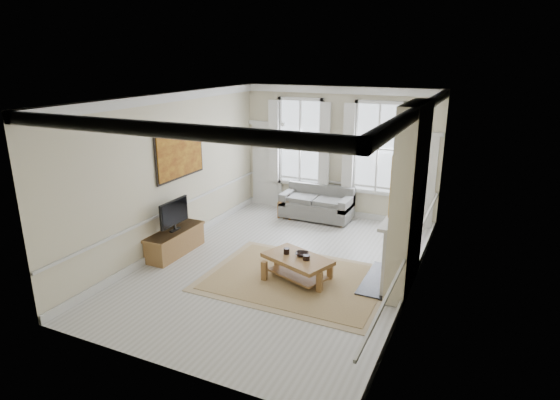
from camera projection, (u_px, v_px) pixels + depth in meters
The scene contains 23 objects.
floor at pixel (280, 266), 9.57m from camera, with size 7.20×7.20×0.00m, color #B7B5AD.
ceiling at pixel (280, 97), 8.56m from camera, with size 7.20×7.20×0.00m, color white.
back_wall at pixel (338, 153), 12.18m from camera, with size 5.20×5.20×0.00m, color beige.
left_wall at pixel (171, 173), 10.11m from camera, with size 7.20×7.20×0.00m, color beige.
right_wall at pixel (417, 204), 8.02m from camera, with size 7.20×7.20×0.00m, color beige.
window_left at pixel (300, 142), 12.50m from camera, with size 1.26×0.20×2.20m, color #B2BCC6, non-canonical shape.
window_right at pixel (378, 149), 11.66m from camera, with size 1.26×0.20×2.20m, color #B2BCC6, non-canonical shape.
door_left at pixel (267, 166), 13.14m from camera, with size 0.90×0.08×2.30m, color silver.
door_right at pixel (416, 182), 11.49m from camera, with size 0.90×0.08×2.30m, color silver.
painting at pixel (180, 154), 10.25m from camera, with size 0.05×1.66×1.06m, color gold.
chimney_breast at pixel (409, 199), 8.27m from camera, with size 0.35×1.70×3.38m, color beige.
hearth at pixel (379, 280), 8.93m from camera, with size 0.55×1.50×0.05m, color black.
fireplace at pixel (392, 248), 8.64m from camera, with size 0.21×1.45×1.33m.
mirror at pixel (398, 179), 8.25m from camera, with size 0.06×1.26×1.06m, color gold.
sofa at pixel (317, 205), 12.30m from camera, with size 1.82×0.88×0.85m.
side_table at pixel (287, 203), 12.36m from camera, with size 0.51×0.51×0.49m.
rug at pixel (297, 279), 8.99m from camera, with size 3.50×2.60×0.02m, color #A27B53.
coffee_table at pixel (297, 261), 8.87m from camera, with size 1.46×1.15×0.48m.
ceramic_pot_a at pixel (287, 251), 8.98m from camera, with size 0.12×0.12×0.12m, color black.
ceramic_pot_b at pixel (306, 258), 8.71m from camera, with size 0.13×0.13×0.10m, color black.
bowl at pixel (302, 254), 8.91m from camera, with size 0.25×0.25×0.06m, color black.
tv_stand at pixel (175, 242), 10.12m from camera, with size 0.48×1.50×0.54m, color brown.
tv at pixel (174, 213), 9.92m from camera, with size 0.08×0.90×0.68m.
Camera 1 is at (3.67, -7.92, 4.14)m, focal length 30.00 mm.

